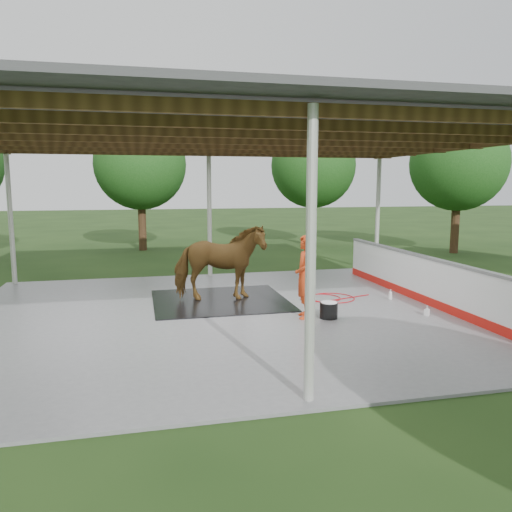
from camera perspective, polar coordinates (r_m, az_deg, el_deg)
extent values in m
plane|color=#1E3814|center=(11.31, -1.89, -6.74)|extent=(100.00, 100.00, 0.00)
cube|color=slate|center=(11.31, -1.90, -6.62)|extent=(12.00, 10.00, 0.05)
cylinder|color=beige|center=(6.46, 6.27, -0.21)|extent=(0.14, 0.14, 3.85)
cylinder|color=beige|center=(15.85, -26.25, 3.95)|extent=(0.14, 0.14, 3.85)
cylinder|color=beige|center=(15.60, -5.34, 4.69)|extent=(0.14, 0.14, 3.85)
cylinder|color=beige|center=(17.33, 13.74, 4.84)|extent=(0.14, 0.14, 3.85)
cube|color=brown|center=(6.65, 5.93, 16.25)|extent=(12.00, 0.10, 0.18)
cube|color=brown|center=(8.07, 2.32, 14.85)|extent=(12.00, 0.10, 0.18)
cube|color=brown|center=(9.51, -0.17, 13.83)|extent=(12.00, 0.10, 0.18)
cube|color=brown|center=(10.97, -1.99, 13.07)|extent=(12.00, 0.10, 0.18)
cube|color=brown|center=(12.44, -3.37, 12.48)|extent=(12.00, 0.10, 0.18)
cube|color=brown|center=(13.92, -4.46, 12.01)|extent=(12.00, 0.10, 0.18)
cube|color=brown|center=(15.40, -5.33, 11.63)|extent=(12.00, 0.10, 0.18)
cube|color=brown|center=(13.32, 23.38, 11.56)|extent=(0.12, 10.00, 0.18)
cube|color=#38383A|center=(10.99, -2.00, 14.11)|extent=(12.60, 10.60, 0.10)
cube|color=red|center=(12.96, 18.51, -4.56)|extent=(0.14, 8.00, 0.20)
cube|color=white|center=(12.86, 18.63, -2.39)|extent=(0.12, 8.00, 1.00)
cube|color=slate|center=(12.78, 18.74, -0.09)|extent=(0.16, 8.00, 0.06)
cylinder|color=#382314|center=(22.79, -12.87, 3.41)|extent=(0.36, 0.36, 2.20)
sphere|color=#194714|center=(22.74, -13.09, 10.20)|extent=(4.00, 4.00, 4.00)
cylinder|color=#382314|center=(24.20, 6.47, 3.83)|extent=(0.36, 0.36, 2.20)
sphere|color=#194714|center=(24.15, 6.57, 10.23)|extent=(4.00, 4.00, 4.00)
cylinder|color=#382314|center=(22.94, 21.79, 3.06)|extent=(0.36, 0.36, 2.20)
sphere|color=#194714|center=(22.89, 22.15, 9.80)|extent=(4.00, 4.00, 4.00)
cube|color=black|center=(12.46, -4.13, -5.07)|extent=(3.26, 3.05, 0.02)
imported|color=brown|center=(12.28, -4.17, -0.75)|extent=(2.30, 1.21, 1.87)
imported|color=red|center=(10.76, 5.61, -2.37)|extent=(0.54, 0.72, 1.80)
cylinder|color=black|center=(10.92, 8.31, -6.17)|extent=(0.39, 0.39, 0.34)
cylinder|color=white|center=(10.88, 8.33, -5.30)|extent=(0.36, 0.36, 0.03)
imported|color=silver|center=(12.96, 15.10, -4.27)|extent=(0.12, 0.12, 0.27)
imported|color=#338CD8|center=(11.66, 18.95, -5.93)|extent=(0.14, 0.14, 0.22)
torus|color=#A60B12|center=(12.83, 8.69, -4.75)|extent=(1.14, 1.14, 0.02)
torus|color=#A60B12|center=(12.79, 7.60, -4.77)|extent=(0.92, 0.92, 0.02)
cylinder|color=#A60B12|center=(12.94, 10.66, -4.69)|extent=(1.25, 0.43, 0.02)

